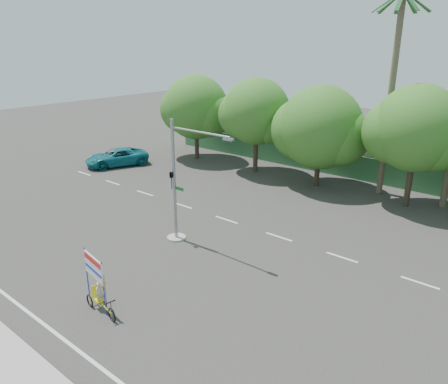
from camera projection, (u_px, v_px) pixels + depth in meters
The scene contains 11 objects.
ground at pixel (153, 280), 21.10m from camera, with size 120.00×120.00×0.00m, color #33302D.
fence at pixel (348, 166), 36.34m from camera, with size 38.00×0.08×2.00m, color #336B3D.
building_left at pixel (277, 131), 45.31m from camera, with size 12.00×8.00×4.00m, color beige.
tree_far_left at pixel (196, 109), 41.06m from camera, with size 7.14×6.00×7.96m.
tree_left at pixel (256, 114), 36.72m from camera, with size 6.66×5.60×8.07m.
tree_center at pixel (320, 130), 33.29m from camera, with size 7.62×6.40×7.85m.
tree_right at pixel (416, 132), 28.80m from camera, with size 6.90×5.80×8.36m.
palm_short at pixel (394, 72), 30.17m from camera, with size 3.73×3.79×14.45m.
traffic_signal at pixel (178, 192), 24.35m from camera, with size 4.72×1.10×7.00m.
trike_billboard at pixel (98, 288), 18.54m from camera, with size 2.56×0.83×2.55m.
pickup_truck at pixel (117, 157), 39.95m from camera, with size 2.58×5.59×1.55m, color #106976.
Camera 1 is at (14.49, -12.00, 11.02)m, focal length 35.00 mm.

